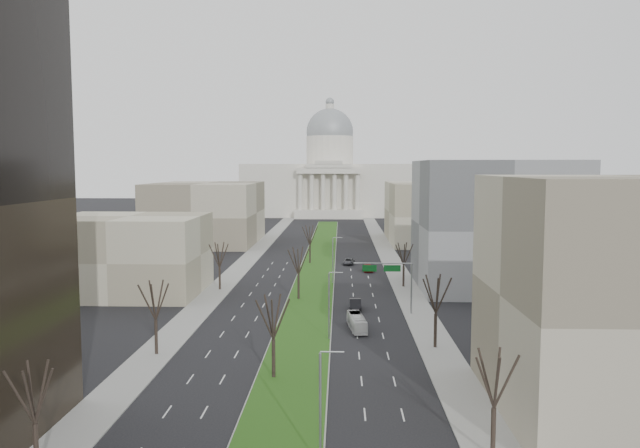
% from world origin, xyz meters
% --- Properties ---
extents(ground, '(600.00, 600.00, 0.00)m').
position_xyz_m(ground, '(0.00, 120.00, 0.00)').
color(ground, black).
rests_on(ground, ground).
extents(median, '(8.00, 222.03, 0.20)m').
position_xyz_m(median, '(0.00, 118.99, 0.10)').
color(median, '#999993').
rests_on(median, ground).
extents(sidewalk_left, '(5.00, 330.00, 0.15)m').
position_xyz_m(sidewalk_left, '(-17.50, 95.00, 0.07)').
color(sidewalk_left, gray).
rests_on(sidewalk_left, ground).
extents(sidewalk_right, '(5.00, 330.00, 0.15)m').
position_xyz_m(sidewalk_right, '(17.50, 95.00, 0.07)').
color(sidewalk_right, gray).
rests_on(sidewalk_right, ground).
extents(capitol, '(80.00, 46.00, 55.00)m').
position_xyz_m(capitol, '(0.00, 269.59, 16.31)').
color(capitol, beige).
rests_on(capitol, ground).
extents(building_beige_left, '(26.00, 22.00, 14.00)m').
position_xyz_m(building_beige_left, '(-33.00, 85.00, 7.00)').
color(building_beige_left, gray).
rests_on(building_beige_left, ground).
extents(building_grey_right, '(28.00, 26.00, 24.00)m').
position_xyz_m(building_grey_right, '(34.00, 92.00, 12.00)').
color(building_grey_right, '#5B5D60').
rests_on(building_grey_right, ground).
extents(building_far_left, '(30.00, 40.00, 18.00)m').
position_xyz_m(building_far_left, '(-35.00, 160.00, 9.00)').
color(building_far_left, gray).
rests_on(building_far_left, ground).
extents(building_far_right, '(30.00, 40.00, 18.00)m').
position_xyz_m(building_far_right, '(35.00, 165.00, 9.00)').
color(building_far_right, gray).
rests_on(building_far_right, ground).
extents(tree_left_near, '(5.10, 5.10, 9.18)m').
position_xyz_m(tree_left_near, '(-17.20, 18.00, 6.61)').
color(tree_left_near, black).
rests_on(tree_left_near, ground).
extents(tree_left_mid, '(5.40, 5.40, 9.72)m').
position_xyz_m(tree_left_mid, '(-17.20, 48.00, 7.00)').
color(tree_left_mid, black).
rests_on(tree_left_mid, ground).
extents(tree_left_far, '(5.28, 5.28, 9.50)m').
position_xyz_m(tree_left_far, '(-17.20, 88.00, 6.84)').
color(tree_left_far, black).
rests_on(tree_left_far, ground).
extents(tree_right_near, '(5.16, 5.16, 9.29)m').
position_xyz_m(tree_right_near, '(17.20, 22.00, 6.69)').
color(tree_right_near, black).
rests_on(tree_right_near, ground).
extents(tree_right_mid, '(5.52, 5.52, 9.94)m').
position_xyz_m(tree_right_mid, '(17.20, 52.00, 7.16)').
color(tree_right_mid, black).
rests_on(tree_right_mid, ground).
extents(tree_right_far, '(5.04, 5.04, 9.07)m').
position_xyz_m(tree_right_far, '(17.20, 92.00, 6.53)').
color(tree_right_far, black).
rests_on(tree_right_far, ground).
extents(tree_median_a, '(5.40, 5.40, 9.72)m').
position_xyz_m(tree_median_a, '(-2.00, 40.00, 7.00)').
color(tree_median_a, black).
rests_on(tree_median_a, ground).
extents(tree_median_b, '(5.40, 5.40, 9.72)m').
position_xyz_m(tree_median_b, '(-2.00, 80.00, 7.00)').
color(tree_median_b, black).
rests_on(tree_median_b, ground).
extents(tree_median_c, '(5.40, 5.40, 9.72)m').
position_xyz_m(tree_median_c, '(-2.00, 120.00, 7.00)').
color(tree_median_c, black).
rests_on(tree_median_c, ground).
extents(streetlamp_median_a, '(1.90, 0.20, 9.16)m').
position_xyz_m(streetlamp_median_a, '(3.76, 20.00, 4.81)').
color(streetlamp_median_a, gray).
rests_on(streetlamp_median_a, ground).
extents(streetlamp_median_b, '(1.90, 0.20, 9.16)m').
position_xyz_m(streetlamp_median_b, '(3.76, 55.00, 4.81)').
color(streetlamp_median_b, gray).
rests_on(streetlamp_median_b, ground).
extents(streetlamp_median_c, '(1.90, 0.20, 9.16)m').
position_xyz_m(streetlamp_median_c, '(3.76, 95.00, 4.81)').
color(streetlamp_median_c, gray).
rests_on(streetlamp_median_c, ground).
extents(mast_arm_signs, '(9.12, 0.24, 8.09)m').
position_xyz_m(mast_arm_signs, '(13.49, 70.03, 6.11)').
color(mast_arm_signs, gray).
rests_on(mast_arm_signs, ground).
extents(car_grey_near, '(1.78, 4.06, 1.36)m').
position_xyz_m(car_grey_near, '(8.10, 61.70, 0.68)').
color(car_grey_near, '#575C60').
rests_on(car_grey_near, ground).
extents(car_black, '(1.81, 5.19, 1.71)m').
position_xyz_m(car_black, '(7.61, 72.75, 0.86)').
color(car_black, black).
rests_on(car_black, ground).
extents(car_red, '(2.39, 5.37, 1.53)m').
position_xyz_m(car_red, '(11.22, 109.87, 0.77)').
color(car_red, maroon).
rests_on(car_red, ground).
extents(car_grey_far, '(3.14, 5.45, 1.43)m').
position_xyz_m(car_grey_far, '(7.18, 119.07, 0.71)').
color(car_grey_far, '#494A50').
rests_on(car_grey_far, ground).
extents(box_van, '(2.83, 8.05, 2.20)m').
position_xyz_m(box_van, '(7.52, 60.49, 1.10)').
color(box_van, white).
rests_on(box_van, ground).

